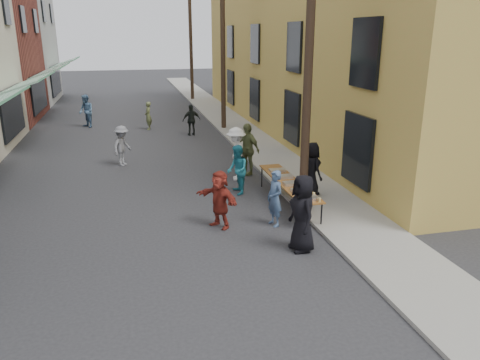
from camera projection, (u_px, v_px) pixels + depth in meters
name	position (u px, v px, depth m)	size (l,w,h in m)	color
ground	(175.00, 262.00, 10.82)	(120.00, 120.00, 0.00)	#28282B
sidewalk	(236.00, 128.00, 25.83)	(2.20, 60.00, 0.10)	gray
building_ochre	(352.00, 34.00, 24.79)	(10.00, 28.00, 10.00)	gold
utility_pole_near	(309.00, 54.00, 13.22)	(0.26, 0.26, 9.00)	#2D2116
utility_pole_mid	(223.00, 44.00, 24.33)	(0.26, 0.26, 9.00)	#2D2116
utility_pole_far	(191.00, 40.00, 35.45)	(0.26, 0.26, 9.00)	#2D2116
serving_table	(289.00, 183.00, 14.21)	(0.70, 4.00, 0.75)	brown
catering_tray_sausage	(309.00, 198.00, 12.66)	(0.50, 0.33, 0.08)	maroon
catering_tray_foil_b	(300.00, 191.00, 13.26)	(0.50, 0.33, 0.08)	#B2B2B7
catering_tray_buns	(292.00, 183.00, 13.91)	(0.50, 0.33, 0.08)	tan
catering_tray_foil_d	(284.00, 177.00, 14.56)	(0.50, 0.33, 0.08)	#B2B2B7
catering_tray_buns_end	(277.00, 170.00, 15.21)	(0.50, 0.33, 0.08)	tan
condiment_jar_a	(305.00, 203.00, 12.33)	(0.07, 0.07, 0.08)	#A57F26
condiment_jar_b	(304.00, 201.00, 12.42)	(0.07, 0.07, 0.08)	#A57F26
condiment_jar_c	(303.00, 200.00, 12.52)	(0.07, 0.07, 0.08)	#A57F26
cup_stack	(319.00, 200.00, 12.47)	(0.08, 0.08, 0.12)	tan
guest_front_a	(302.00, 213.00, 11.17)	(0.93, 0.61, 1.91)	black
guest_front_b	(275.00, 198.00, 12.68)	(0.57, 0.37, 1.56)	#445E83
guest_front_c	(237.00, 170.00, 15.18)	(0.79, 0.62, 1.63)	teal
guest_front_d	(236.00, 154.00, 16.68)	(1.22, 0.70, 1.89)	white
guest_front_e	(247.00, 149.00, 17.27)	(1.13, 0.47, 1.93)	#616B3E
guest_queue_back	(220.00, 199.00, 12.57)	(1.47, 0.47, 1.59)	maroon
server	(311.00, 169.00, 14.83)	(0.83, 0.54, 1.70)	black
passerby_left	(122.00, 146.00, 18.48)	(1.03, 0.59, 1.59)	slate
passerby_mid	(192.00, 120.00, 23.94)	(0.93, 0.39, 1.58)	black
passerby_right	(148.00, 116.00, 25.38)	(0.55, 0.36, 1.51)	#656F40
passerby_far	(86.00, 111.00, 25.92)	(0.88, 0.69, 1.81)	#50749B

